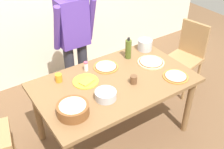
# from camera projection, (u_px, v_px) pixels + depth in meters

# --- Properties ---
(ground) EXTENTS (8.00, 8.00, 0.00)m
(ground) POSITION_uv_depth(u_px,v_px,m) (114.00, 133.00, 3.18)
(ground) COLOR brown
(dining_table) EXTENTS (1.60, 0.96, 0.76)m
(dining_table) POSITION_uv_depth(u_px,v_px,m) (115.00, 88.00, 2.79)
(dining_table) COLOR brown
(dining_table) RESTS_ON ground
(person_cook) EXTENTS (0.49, 0.25, 1.62)m
(person_cook) POSITION_uv_depth(u_px,v_px,m) (74.00, 38.00, 3.13)
(person_cook) COLOR #2D2D38
(person_cook) RESTS_ON ground
(chair_wooden_right) EXTENTS (0.47, 0.47, 0.95)m
(chair_wooden_right) POSITION_uv_depth(u_px,v_px,m) (187.00, 54.00, 3.62)
(chair_wooden_right) COLOR #A37A4C
(chair_wooden_right) RESTS_ON ground
(pizza_raw_on_board) EXTENTS (0.30, 0.30, 0.02)m
(pizza_raw_on_board) POSITION_uv_depth(u_px,v_px,m) (151.00, 62.00, 3.02)
(pizza_raw_on_board) COLOR beige
(pizza_raw_on_board) RESTS_ON dining_table
(pizza_cooked_on_tray) EXTENTS (0.26, 0.26, 0.02)m
(pizza_cooked_on_tray) POSITION_uv_depth(u_px,v_px,m) (176.00, 76.00, 2.79)
(pizza_cooked_on_tray) COLOR #C67A33
(pizza_cooked_on_tray) RESTS_ON dining_table
(pizza_second_cooked) EXTENTS (0.27, 0.27, 0.02)m
(pizza_second_cooked) POSITION_uv_depth(u_px,v_px,m) (106.00, 67.00, 2.94)
(pizza_second_cooked) COLOR #C67A33
(pizza_second_cooked) RESTS_ON dining_table
(plate_with_slice) EXTENTS (0.26, 0.26, 0.02)m
(plate_with_slice) POSITION_uv_depth(u_px,v_px,m) (86.00, 81.00, 2.72)
(plate_with_slice) COLOR gold
(plate_with_slice) RESTS_ON dining_table
(popcorn_bowl) EXTENTS (0.28, 0.28, 0.11)m
(popcorn_bowl) POSITION_uv_depth(u_px,v_px,m) (73.00, 109.00, 2.31)
(popcorn_bowl) COLOR brown
(popcorn_bowl) RESTS_ON dining_table
(mixing_bowl_steel) EXTENTS (0.20, 0.20, 0.08)m
(mixing_bowl_steel) POSITION_uv_depth(u_px,v_px,m) (106.00, 95.00, 2.50)
(mixing_bowl_steel) COLOR #B7B7BC
(mixing_bowl_steel) RESTS_ON dining_table
(olive_oil_bottle) EXTENTS (0.07, 0.07, 0.26)m
(olive_oil_bottle) POSITION_uv_depth(u_px,v_px,m) (128.00, 49.00, 3.05)
(olive_oil_bottle) COLOR #47561E
(olive_oil_bottle) RESTS_ON dining_table
(steel_pot) EXTENTS (0.17, 0.17, 0.13)m
(steel_pot) POSITION_uv_depth(u_px,v_px,m) (145.00, 45.00, 3.23)
(steel_pot) COLOR #B7B7BC
(steel_pot) RESTS_ON dining_table
(cup_orange) EXTENTS (0.07, 0.07, 0.08)m
(cup_orange) POSITION_uv_depth(u_px,v_px,m) (59.00, 78.00, 2.71)
(cup_orange) COLOR orange
(cup_orange) RESTS_ON dining_table
(cup_small_brown) EXTENTS (0.07, 0.07, 0.08)m
(cup_small_brown) POSITION_uv_depth(u_px,v_px,m) (134.00, 80.00, 2.69)
(cup_small_brown) COLOR brown
(cup_small_brown) RESTS_ON dining_table
(salt_shaker) EXTENTS (0.04, 0.04, 0.11)m
(salt_shaker) POSITION_uv_depth(u_px,v_px,m) (86.00, 66.00, 2.87)
(salt_shaker) COLOR white
(salt_shaker) RESTS_ON dining_table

